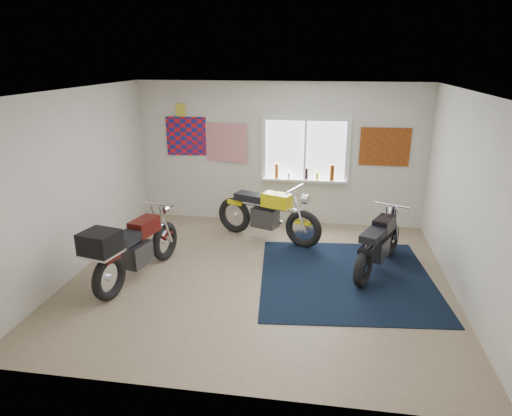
% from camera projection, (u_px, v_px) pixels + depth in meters
% --- Properties ---
extents(ground, '(5.50, 5.50, 0.00)m').
position_uv_depth(ground, '(260.00, 277.00, 6.79)').
color(ground, '#9E896B').
rests_on(ground, ground).
extents(room_shell, '(5.50, 5.50, 5.50)m').
position_uv_depth(room_shell, '(260.00, 170.00, 6.27)').
color(room_shell, white).
rests_on(room_shell, ground).
extents(navy_rug, '(2.75, 2.84, 0.01)m').
position_uv_depth(navy_rug, '(346.00, 278.00, 6.77)').
color(navy_rug, black).
rests_on(navy_rug, ground).
extents(window_assembly, '(1.66, 0.17, 1.26)m').
position_uv_depth(window_assembly, '(305.00, 154.00, 8.60)').
color(window_assembly, white).
rests_on(window_assembly, room_shell).
extents(oil_bottles, '(1.13, 0.09, 0.30)m').
position_uv_depth(oil_bottles, '(309.00, 173.00, 8.63)').
color(oil_bottles, '#8E4414').
rests_on(oil_bottles, window_assembly).
extents(flag_display, '(1.60, 0.10, 1.17)m').
position_uv_depth(flag_display, '(181.00, 110.00, 8.71)').
color(flag_display, red).
rests_on(flag_display, room_shell).
extents(triumph_poster, '(0.90, 0.03, 0.70)m').
position_uv_depth(triumph_poster, '(385.00, 147.00, 8.34)').
color(triumph_poster, '#A54C14').
rests_on(triumph_poster, room_shell).
extents(yellow_triumph, '(1.98, 0.93, 1.04)m').
position_uv_depth(yellow_triumph, '(267.00, 215.00, 8.07)').
color(yellow_triumph, black).
rests_on(yellow_triumph, ground).
extents(black_chrome_bike, '(0.89, 1.72, 0.94)m').
position_uv_depth(black_chrome_bike, '(378.00, 245.00, 6.91)').
color(black_chrome_bike, black).
rests_on(black_chrome_bike, navy_rug).
extents(maroon_tourer, '(0.84, 2.00, 1.02)m').
position_uv_depth(maroon_tourer, '(131.00, 248.00, 6.49)').
color(maroon_tourer, black).
rests_on(maroon_tourer, ground).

